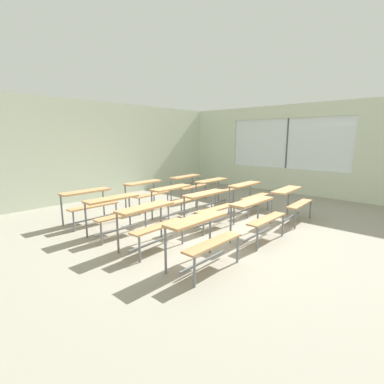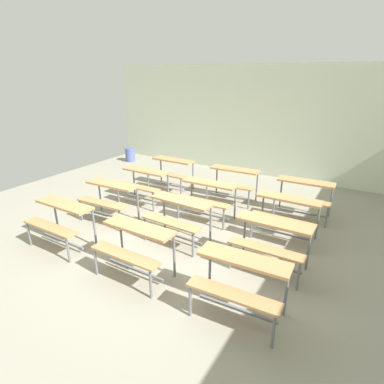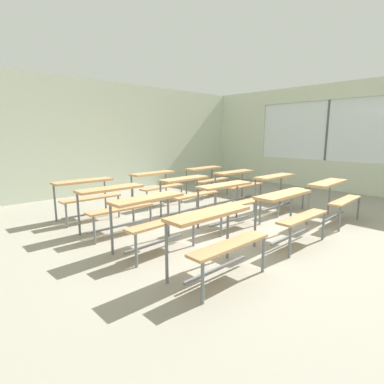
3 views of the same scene
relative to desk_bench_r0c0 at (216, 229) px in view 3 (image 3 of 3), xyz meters
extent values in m
cube|color=gray|center=(1.45, 1.14, -0.59)|extent=(10.00, 9.00, 0.05)
cube|color=beige|center=(1.45, 5.64, 0.94)|extent=(10.00, 0.12, 3.00)
cube|color=beige|center=(6.45, 1.14, -0.14)|extent=(0.12, 9.00, 0.85)
cube|color=beige|center=(6.45, 1.14, 2.21)|extent=(0.12, 9.00, 0.45)
cube|color=beige|center=(6.45, 4.69, 1.14)|extent=(0.12, 1.90, 1.70)
cube|color=white|center=(6.45, 1.64, 1.14)|extent=(0.02, 4.20, 1.70)
cube|color=#4C5156|center=(6.45, 1.64, 1.14)|extent=(0.06, 0.05, 1.70)
cube|color=tan|center=(0.00, 0.11, 0.16)|extent=(1.10, 0.32, 0.04)
cube|color=tan|center=(0.00, -0.21, -0.12)|extent=(1.10, 0.22, 0.03)
cylinder|color=slate|center=(-0.50, 0.25, -0.20)|extent=(0.04, 0.04, 0.72)
cylinder|color=slate|center=(0.50, 0.25, -0.20)|extent=(0.04, 0.04, 0.72)
cylinder|color=slate|center=(-0.50, -0.30, -0.34)|extent=(0.04, 0.04, 0.44)
cylinder|color=slate|center=(0.50, -0.30, -0.34)|extent=(0.04, 0.04, 0.44)
cube|color=slate|center=(0.00, -0.03, -0.46)|extent=(1.00, 0.03, 0.03)
cube|color=tan|center=(1.60, 0.11, 0.16)|extent=(1.10, 0.33, 0.04)
cube|color=tan|center=(1.60, -0.21, -0.12)|extent=(1.10, 0.23, 0.03)
cylinder|color=slate|center=(1.10, 0.25, -0.20)|extent=(0.04, 0.04, 0.72)
cylinder|color=slate|center=(2.10, 0.25, -0.20)|extent=(0.04, 0.04, 0.72)
cylinder|color=slate|center=(1.10, -0.30, -0.34)|extent=(0.04, 0.04, 0.44)
cylinder|color=slate|center=(2.10, -0.30, -0.34)|extent=(0.04, 0.04, 0.44)
cube|color=slate|center=(1.60, -0.03, -0.46)|extent=(1.00, 0.04, 0.03)
cube|color=tan|center=(3.18, 0.13, 0.16)|extent=(1.11, 0.38, 0.04)
cube|color=tan|center=(3.20, -0.19, -0.12)|extent=(1.11, 0.28, 0.03)
cylinder|color=slate|center=(2.68, 0.25, -0.20)|extent=(0.04, 0.04, 0.72)
cylinder|color=slate|center=(3.68, 0.30, -0.20)|extent=(0.04, 0.04, 0.72)
cylinder|color=slate|center=(2.71, -0.30, -0.34)|extent=(0.04, 0.04, 0.44)
cylinder|color=slate|center=(3.70, -0.25, -0.34)|extent=(0.04, 0.04, 0.44)
cube|color=slate|center=(3.19, -0.01, -0.46)|extent=(1.00, 0.08, 0.03)
cube|color=tan|center=(-0.05, 1.25, 0.16)|extent=(1.11, 0.37, 0.04)
cube|color=tan|center=(-0.03, 0.93, -0.12)|extent=(1.11, 0.27, 0.03)
cylinder|color=slate|center=(-0.55, 1.37, -0.20)|extent=(0.04, 0.04, 0.72)
cylinder|color=slate|center=(0.44, 1.42, -0.20)|extent=(0.04, 0.04, 0.72)
cylinder|color=slate|center=(-0.53, 0.82, -0.34)|extent=(0.04, 0.04, 0.44)
cylinder|color=slate|center=(0.47, 0.87, -0.34)|extent=(0.04, 0.04, 0.44)
cube|color=slate|center=(-0.04, 1.11, -0.46)|extent=(1.00, 0.08, 0.03)
cube|color=tan|center=(1.58, 1.25, 0.16)|extent=(1.11, 0.36, 0.04)
cube|color=tan|center=(1.57, 0.94, -0.12)|extent=(1.11, 0.26, 0.03)
cylinder|color=slate|center=(1.09, 1.41, -0.20)|extent=(0.04, 0.04, 0.72)
cylinder|color=slate|center=(2.09, 1.38, -0.20)|extent=(0.04, 0.04, 0.72)
cylinder|color=slate|center=(1.07, 0.86, -0.34)|extent=(0.04, 0.04, 0.44)
cylinder|color=slate|center=(2.06, 0.83, -0.34)|extent=(0.04, 0.04, 0.44)
cube|color=slate|center=(1.58, 1.12, -0.46)|extent=(1.00, 0.07, 0.03)
cube|color=tan|center=(3.20, 1.26, 0.16)|extent=(1.10, 0.33, 0.04)
cube|color=tan|center=(3.20, 0.94, -0.12)|extent=(1.10, 0.23, 0.03)
cylinder|color=slate|center=(2.70, 1.40, -0.20)|extent=(0.04, 0.04, 0.72)
cylinder|color=slate|center=(3.70, 1.41, -0.20)|extent=(0.04, 0.04, 0.72)
cylinder|color=slate|center=(2.70, 0.85, -0.34)|extent=(0.04, 0.04, 0.44)
cylinder|color=slate|center=(3.70, 0.86, -0.34)|extent=(0.04, 0.04, 0.44)
cube|color=slate|center=(3.20, 1.12, -0.46)|extent=(1.00, 0.04, 0.03)
cube|color=tan|center=(-0.06, 2.31, 0.16)|extent=(1.10, 0.32, 0.04)
cube|color=tan|center=(-0.06, 1.99, -0.12)|extent=(1.10, 0.22, 0.03)
cylinder|color=slate|center=(-0.56, 2.45, -0.20)|extent=(0.04, 0.04, 0.72)
cylinder|color=slate|center=(0.44, 2.45, -0.20)|extent=(0.04, 0.04, 0.72)
cylinder|color=slate|center=(-0.56, 1.90, -0.34)|extent=(0.04, 0.04, 0.44)
cylinder|color=slate|center=(0.44, 1.90, -0.34)|extent=(0.04, 0.04, 0.44)
cube|color=slate|center=(-0.06, 2.17, -0.46)|extent=(1.00, 0.03, 0.03)
cube|color=tan|center=(1.56, 2.31, 0.16)|extent=(1.11, 0.35, 0.04)
cube|color=tan|center=(1.57, 1.99, -0.12)|extent=(1.11, 0.25, 0.03)
cylinder|color=slate|center=(1.06, 2.44, -0.20)|extent=(0.04, 0.04, 0.72)
cylinder|color=slate|center=(2.06, 2.46, -0.20)|extent=(0.04, 0.04, 0.72)
cylinder|color=slate|center=(1.08, 1.89, -0.34)|extent=(0.04, 0.04, 0.44)
cylinder|color=slate|center=(2.07, 1.91, -0.34)|extent=(0.04, 0.04, 0.44)
cube|color=slate|center=(1.57, 2.17, -0.46)|extent=(1.00, 0.06, 0.03)
cube|color=tan|center=(3.13, 2.31, 0.16)|extent=(1.10, 0.33, 0.04)
cube|color=tan|center=(3.13, 1.99, -0.12)|extent=(1.10, 0.23, 0.03)
cylinder|color=slate|center=(2.63, 2.46, -0.20)|extent=(0.04, 0.04, 0.72)
cylinder|color=slate|center=(3.63, 2.45, -0.20)|extent=(0.04, 0.04, 0.72)
cylinder|color=slate|center=(2.63, 1.91, -0.34)|extent=(0.04, 0.04, 0.44)
cylinder|color=slate|center=(3.63, 1.90, -0.34)|extent=(0.04, 0.04, 0.44)
cube|color=slate|center=(3.13, 2.17, -0.46)|extent=(1.00, 0.04, 0.03)
cube|color=tan|center=(-0.06, 3.39, 0.16)|extent=(1.10, 0.33, 0.04)
cube|color=tan|center=(-0.06, 3.07, -0.12)|extent=(1.10, 0.23, 0.03)
cylinder|color=slate|center=(-0.56, 3.53, -0.20)|extent=(0.04, 0.04, 0.72)
cylinder|color=slate|center=(0.44, 3.52, -0.20)|extent=(0.04, 0.04, 0.72)
cylinder|color=slate|center=(-0.56, 2.98, -0.34)|extent=(0.04, 0.04, 0.44)
cylinder|color=slate|center=(0.44, 2.97, -0.34)|extent=(0.04, 0.04, 0.44)
cube|color=slate|center=(-0.06, 3.25, -0.46)|extent=(1.00, 0.04, 0.03)
cube|color=tan|center=(1.60, 3.44, 0.16)|extent=(1.11, 0.38, 0.04)
cube|color=tan|center=(1.62, 3.12, -0.12)|extent=(1.11, 0.28, 0.03)
cylinder|color=slate|center=(1.10, 3.55, -0.20)|extent=(0.04, 0.04, 0.72)
cylinder|color=slate|center=(2.10, 3.60, -0.20)|extent=(0.04, 0.04, 0.72)
cylinder|color=slate|center=(1.12, 3.00, -0.34)|extent=(0.04, 0.04, 0.44)
cylinder|color=slate|center=(2.12, 3.05, -0.34)|extent=(0.04, 0.04, 0.44)
cube|color=slate|center=(1.61, 3.30, -0.46)|extent=(1.00, 0.08, 0.03)
cube|color=tan|center=(3.18, 3.39, 0.16)|extent=(1.11, 0.38, 0.04)
cube|color=tan|center=(3.20, 3.07, -0.12)|extent=(1.11, 0.28, 0.03)
cylinder|color=slate|center=(2.67, 3.50, -0.20)|extent=(0.04, 0.04, 0.72)
cylinder|color=slate|center=(3.67, 3.55, -0.20)|extent=(0.04, 0.04, 0.72)
cylinder|color=slate|center=(2.70, 2.95, -0.34)|extent=(0.04, 0.04, 0.44)
cylinder|color=slate|center=(3.70, 3.00, -0.34)|extent=(0.04, 0.04, 0.44)
cube|color=slate|center=(3.19, 3.25, -0.46)|extent=(1.00, 0.08, 0.03)
camera|label=1|loc=(-2.98, -2.53, 1.36)|focal=26.14mm
camera|label=2|loc=(4.29, -2.87, 2.20)|focal=29.19mm
camera|label=3|loc=(-2.35, -2.16, 1.04)|focal=28.00mm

